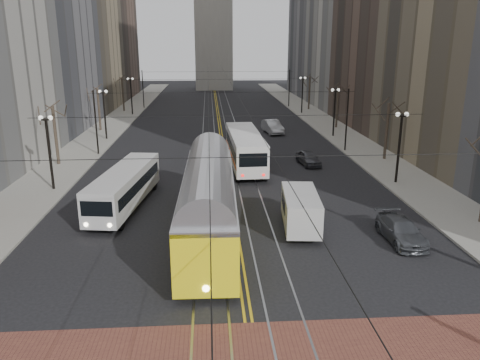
{
  "coord_description": "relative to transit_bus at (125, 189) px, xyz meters",
  "views": [
    {
      "loc": [
        -1.48,
        -17.76,
        11.07
      ],
      "look_at": [
        0.35,
        9.72,
        3.0
      ],
      "focal_mm": 35.0,
      "sensor_mm": 36.0,
      "label": 1
    }
  ],
  "objects": [
    {
      "name": "trolley_wires",
      "position": [
        7.4,
        21.12,
        2.43
      ],
      "size": [
        25.96,
        120.0,
        6.6
      ],
      "color": "black",
      "rests_on": "ground"
    },
    {
      "name": "cargo_van",
      "position": [
        11.4,
        -4.92,
        -0.18
      ],
      "size": [
        2.49,
        5.42,
        2.33
      ],
      "primitive_type": "cube",
      "rotation": [
        0.0,
        0.0,
        -0.09
      ],
      "color": "silver",
      "rests_on": "ground"
    },
    {
      "name": "sidewalk_left",
      "position": [
        -7.6,
        31.28,
        -1.27
      ],
      "size": [
        5.0,
        140.0,
        0.15
      ],
      "primitive_type": "cube",
      "color": "gray",
      "rests_on": "ground"
    },
    {
      "name": "sedan_silver",
      "position": [
        14.01,
        27.26,
        -0.52
      ],
      "size": [
        2.52,
        5.22,
        1.65
      ],
      "primitive_type": "imported",
      "rotation": [
        0.0,
        0.0,
        0.16
      ],
      "color": "#A5A7AC",
      "rests_on": "ground"
    },
    {
      "name": "sedan_grey",
      "position": [
        15.22,
        10.91,
        -0.68
      ],
      "size": [
        2.1,
        4.08,
        1.33
      ],
      "primitive_type": "imported",
      "rotation": [
        0.0,
        0.0,
        0.14
      ],
      "color": "#43444B",
      "rests_on": "ground"
    },
    {
      "name": "ground",
      "position": [
        7.4,
        -13.72,
        -1.34
      ],
      "size": [
        260.0,
        260.0,
        0.0
      ],
      "primitive_type": "plane",
      "color": "black",
      "rests_on": "ground"
    },
    {
      "name": "streetcar_rails",
      "position": [
        7.4,
        31.28,
        -1.34
      ],
      "size": [
        4.8,
        130.0,
        0.02
      ],
      "primitive_type": "cube",
      "color": "gray",
      "rests_on": "ground"
    },
    {
      "name": "streetcar",
      "position": [
        5.8,
        -5.48,
        0.52
      ],
      "size": [
        3.24,
        15.84,
        3.72
      ],
      "primitive_type": "cube",
      "rotation": [
        0.0,
        0.0,
        -0.02
      ],
      "color": "yellow",
      "rests_on": "ground"
    },
    {
      "name": "transit_bus",
      "position": [
        0.0,
        0.0,
        0.0
      ],
      "size": [
        3.68,
        10.93,
        2.68
      ],
      "primitive_type": "cube",
      "rotation": [
        0.0,
        0.0,
        -0.14
      ],
      "color": "silver",
      "rests_on": "ground"
    },
    {
      "name": "rear_bus",
      "position": [
        9.2,
        10.63,
        0.25
      ],
      "size": [
        3.01,
        12.28,
        3.19
      ],
      "primitive_type": "cube",
      "rotation": [
        0.0,
        0.0,
        0.03
      ],
      "color": "white",
      "rests_on": "ground"
    },
    {
      "name": "sedan_parked",
      "position": [
        16.9,
        -7.0,
        -0.68
      ],
      "size": [
        1.93,
        4.58,
        1.32
      ],
      "primitive_type": "imported",
      "rotation": [
        0.0,
        0.0,
        0.02
      ],
      "color": "#464A4F",
      "rests_on": "ground"
    },
    {
      "name": "sidewalk_right",
      "position": [
        22.4,
        31.28,
        -1.27
      ],
      "size": [
        5.0,
        140.0,
        0.15
      ],
      "primitive_type": "cube",
      "color": "gray",
      "rests_on": "ground"
    },
    {
      "name": "centre_lines",
      "position": [
        7.4,
        31.28,
        -1.33
      ],
      "size": [
        0.42,
        130.0,
        0.01
      ],
      "primitive_type": "cube",
      "color": "gold",
      "rests_on": "ground"
    },
    {
      "name": "lamp_posts",
      "position": [
        7.4,
        15.03,
        1.46
      ],
      "size": [
        27.6,
        57.2,
        5.6
      ],
      "color": "black",
      "rests_on": "ground"
    },
    {
      "name": "street_trees",
      "position": [
        7.4,
        21.53,
        1.46
      ],
      "size": [
        31.68,
        53.28,
        5.6
      ],
      "color": "#382D23",
      "rests_on": "ground"
    }
  ]
}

